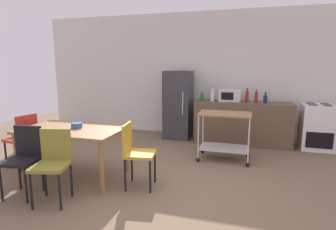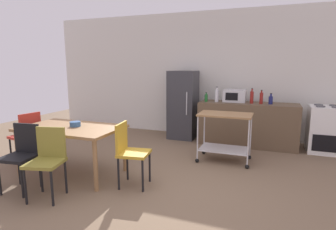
{
  "view_description": "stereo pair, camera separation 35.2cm",
  "coord_description": "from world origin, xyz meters",
  "px_view_note": "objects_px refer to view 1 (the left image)",
  "views": [
    {
      "loc": [
        1.0,
        -3.38,
        1.66
      ],
      "look_at": [
        -0.36,
        1.2,
        0.8
      ],
      "focal_mm": 29.27,
      "sensor_mm": 36.0,
      "label": 1
    },
    {
      "loc": [
        1.33,
        -3.27,
        1.66
      ],
      "look_at": [
        -0.36,
        1.2,
        0.8
      ],
      "focal_mm": 29.27,
      "sensor_mm": 36.0,
      "label": 2
    }
  ],
  "objects_px": {
    "chair_red": "(23,137)",
    "stove_oven": "(317,127)",
    "kitchen_cart": "(224,128)",
    "bottle_olive_oil": "(256,97)",
    "chair_mustard": "(136,150)",
    "bottle_hot_sauce": "(202,97)",
    "microwave": "(230,95)",
    "refrigerator": "(178,105)",
    "bottle_soda": "(212,95)",
    "dining_table": "(73,133)",
    "chair_olive": "(53,161)",
    "bottle_vinegar": "(247,96)",
    "bottle_sparkling_water": "(265,99)",
    "chair_black": "(24,156)",
    "fruit_bowl": "(77,125)"
  },
  "relations": [
    {
      "from": "chair_red",
      "to": "stove_oven",
      "type": "relative_size",
      "value": 0.97
    },
    {
      "from": "kitchen_cart",
      "to": "bottle_olive_oil",
      "type": "bearing_deg",
      "value": 65.06
    },
    {
      "from": "kitchen_cart",
      "to": "chair_mustard",
      "type": "bearing_deg",
      "value": -126.04
    },
    {
      "from": "chair_mustard",
      "to": "bottle_hot_sauce",
      "type": "height_order",
      "value": "bottle_hot_sauce"
    },
    {
      "from": "chair_mustard",
      "to": "microwave",
      "type": "height_order",
      "value": "microwave"
    },
    {
      "from": "refrigerator",
      "to": "bottle_soda",
      "type": "distance_m",
      "value": 0.85
    },
    {
      "from": "dining_table",
      "to": "chair_olive",
      "type": "relative_size",
      "value": 1.69
    },
    {
      "from": "chair_olive",
      "to": "bottle_vinegar",
      "type": "xyz_separation_m",
      "value": [
        2.23,
        3.28,
        0.51
      ]
    },
    {
      "from": "microwave",
      "to": "bottle_sparkling_water",
      "type": "distance_m",
      "value": 0.74
    },
    {
      "from": "chair_black",
      "to": "chair_olive",
      "type": "relative_size",
      "value": 1.0
    },
    {
      "from": "dining_table",
      "to": "kitchen_cart",
      "type": "distance_m",
      "value": 2.53
    },
    {
      "from": "chair_mustard",
      "to": "bottle_soda",
      "type": "height_order",
      "value": "bottle_soda"
    },
    {
      "from": "bottle_soda",
      "to": "bottle_vinegar",
      "type": "relative_size",
      "value": 1.04
    },
    {
      "from": "kitchen_cart",
      "to": "bottle_soda",
      "type": "xyz_separation_m",
      "value": [
        -0.37,
        1.13,
        0.46
      ]
    },
    {
      "from": "kitchen_cart",
      "to": "bottle_soda",
      "type": "distance_m",
      "value": 1.28
    },
    {
      "from": "chair_olive",
      "to": "bottle_hot_sauce",
      "type": "height_order",
      "value": "bottle_hot_sauce"
    },
    {
      "from": "bottle_olive_oil",
      "to": "microwave",
      "type": "bearing_deg",
      "value": 168.22
    },
    {
      "from": "dining_table",
      "to": "bottle_sparkling_water",
      "type": "relative_size",
      "value": 6.77
    },
    {
      "from": "chair_olive",
      "to": "kitchen_cart",
      "type": "height_order",
      "value": "chair_olive"
    },
    {
      "from": "chair_black",
      "to": "bottle_soda",
      "type": "bearing_deg",
      "value": 50.5
    },
    {
      "from": "chair_black",
      "to": "refrigerator",
      "type": "relative_size",
      "value": 0.57
    },
    {
      "from": "chair_red",
      "to": "bottle_vinegar",
      "type": "xyz_separation_m",
      "value": [
        3.47,
        2.45,
        0.51
      ]
    },
    {
      "from": "stove_oven",
      "to": "chair_olive",
      "type": "bearing_deg",
      "value": -137.2
    },
    {
      "from": "kitchen_cart",
      "to": "bottle_vinegar",
      "type": "xyz_separation_m",
      "value": [
        0.35,
        1.14,
        0.46
      ]
    },
    {
      "from": "chair_olive",
      "to": "fruit_bowl",
      "type": "relative_size",
      "value": 5.52
    },
    {
      "from": "chair_black",
      "to": "stove_oven",
      "type": "distance_m",
      "value": 5.25
    },
    {
      "from": "bottle_hot_sauce",
      "to": "refrigerator",
      "type": "bearing_deg",
      "value": 161.74
    },
    {
      "from": "refrigerator",
      "to": "chair_mustard",
      "type": "bearing_deg",
      "value": -87.92
    },
    {
      "from": "chair_olive",
      "to": "fruit_bowl",
      "type": "xyz_separation_m",
      "value": [
        -0.17,
        0.76,
        0.27
      ]
    },
    {
      "from": "chair_olive",
      "to": "bottle_hot_sauce",
      "type": "distance_m",
      "value": 3.51
    },
    {
      "from": "kitchen_cart",
      "to": "bottle_olive_oil",
      "type": "height_order",
      "value": "bottle_olive_oil"
    },
    {
      "from": "kitchen_cart",
      "to": "bottle_olive_oil",
      "type": "relative_size",
      "value": 3.26
    },
    {
      "from": "chair_olive",
      "to": "bottle_soda",
      "type": "relative_size",
      "value": 2.76
    },
    {
      "from": "bottle_soda",
      "to": "microwave",
      "type": "bearing_deg",
      "value": 19.96
    },
    {
      "from": "chair_red",
      "to": "dining_table",
      "type": "bearing_deg",
      "value": 93.88
    },
    {
      "from": "chair_mustard",
      "to": "chair_red",
      "type": "xyz_separation_m",
      "value": [
        -2.05,
        0.16,
        0.0
      ]
    },
    {
      "from": "bottle_hot_sauce",
      "to": "bottle_olive_oil",
      "type": "xyz_separation_m",
      "value": [
        1.12,
        0.06,
        0.04
      ]
    },
    {
      "from": "chair_black",
      "to": "chair_olive",
      "type": "xyz_separation_m",
      "value": [
        0.48,
        -0.05,
        0.0
      ]
    },
    {
      "from": "chair_mustard",
      "to": "bottle_soda",
      "type": "distance_m",
      "value": 2.74
    },
    {
      "from": "stove_oven",
      "to": "bottle_hot_sauce",
      "type": "bearing_deg",
      "value": -177.28
    },
    {
      "from": "chair_red",
      "to": "bottle_soda",
      "type": "distance_m",
      "value": 3.72
    },
    {
      "from": "kitchen_cart",
      "to": "bottle_soda",
      "type": "relative_size",
      "value": 2.82
    },
    {
      "from": "dining_table",
      "to": "chair_olive",
      "type": "distance_m",
      "value": 0.77
    },
    {
      "from": "chair_red",
      "to": "microwave",
      "type": "distance_m",
      "value": 4.07
    },
    {
      "from": "bottle_hot_sauce",
      "to": "bottle_vinegar",
      "type": "height_order",
      "value": "bottle_vinegar"
    },
    {
      "from": "chair_black",
      "to": "chair_mustard",
      "type": "xyz_separation_m",
      "value": [
        1.29,
        0.62,
        0.0
      ]
    },
    {
      "from": "refrigerator",
      "to": "kitchen_cart",
      "type": "relative_size",
      "value": 1.7
    },
    {
      "from": "chair_black",
      "to": "chair_olive",
      "type": "distance_m",
      "value": 0.49
    },
    {
      "from": "kitchen_cart",
      "to": "bottle_hot_sauce",
      "type": "distance_m",
      "value": 1.31
    },
    {
      "from": "kitchen_cart",
      "to": "bottle_hot_sauce",
      "type": "relative_size",
      "value": 4.52
    }
  ]
}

